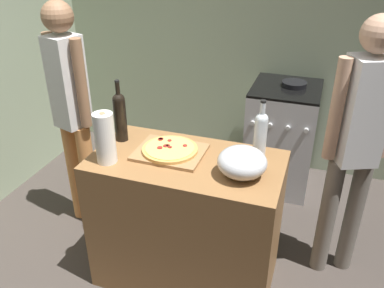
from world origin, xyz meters
name	(u,v)px	position (x,y,z in m)	size (l,w,h in m)	color
ground_plane	(193,228)	(0.00, 1.21, -0.01)	(3.98, 3.03, 0.02)	#3F3833
kitchen_wall_rear	(239,27)	(0.00, 2.48, 1.30)	(3.98, 0.10, 2.60)	#99A889
counter	(187,221)	(0.11, 0.75, 0.45)	(1.12, 0.60, 0.90)	olive
cutting_board	(170,152)	(0.00, 0.78, 0.91)	(0.40, 0.32, 0.02)	#9E7247
pizza	(170,149)	(0.00, 0.78, 0.94)	(0.33, 0.33, 0.03)	tan
mixing_bowl	(242,162)	(0.45, 0.68, 0.99)	(0.27, 0.27, 0.16)	#B2B2B7
paper_towel_roll	(105,138)	(-0.31, 0.58, 1.05)	(0.11, 0.11, 0.30)	white
wine_bottle_clear	(120,115)	(-0.35, 0.85, 1.08)	(0.08, 0.08, 0.39)	black
wine_bottle_dark	(261,133)	(0.50, 0.92, 1.06)	(0.08, 0.08, 0.35)	silver
stove	(281,137)	(0.52, 2.08, 0.47)	(0.56, 0.63, 0.97)	#B7B7BC
person_in_stripes	(72,108)	(-0.85, 1.05, 0.97)	(0.35, 0.25, 1.70)	#D88C4C
person_in_red	(357,140)	(1.03, 1.15, 0.99)	(0.36, 0.27, 1.71)	slate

